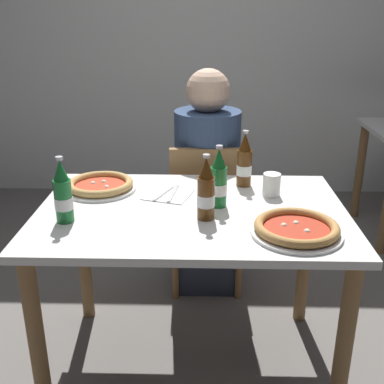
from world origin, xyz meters
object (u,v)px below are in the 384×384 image
(beer_bottle_left, at_px, (63,195))
(beer_bottle_extra, at_px, (206,192))
(dining_table_main, at_px, (192,235))
(beer_bottle_right, at_px, (219,181))
(pizza_margherita_near, at_px, (100,185))
(napkin_with_cutlery, at_px, (169,194))
(chair_behind_table, at_px, (207,210))
(diner_seated, at_px, (207,188))
(beer_bottle_center, at_px, (244,163))
(paper_cup, at_px, (272,185))
(pizza_marinara_far, at_px, (296,229))

(beer_bottle_left, distance_m, beer_bottle_extra, 0.51)
(dining_table_main, relative_size, beer_bottle_right, 4.86)
(pizza_margherita_near, xyz_separation_m, napkin_with_cutlery, (0.30, -0.05, -0.02))
(chair_behind_table, height_order, beer_bottle_extra, beer_bottle_extra)
(pizza_margherita_near, bearing_deg, diner_seated, 45.39)
(napkin_with_cutlery, bearing_deg, dining_table_main, -55.11)
(beer_bottle_center, bearing_deg, napkin_with_cutlery, -159.37)
(beer_bottle_right, bearing_deg, chair_behind_table, 93.77)
(beer_bottle_right, relative_size, napkin_with_cutlery, 1.10)
(dining_table_main, distance_m, chair_behind_table, 0.63)
(beer_bottle_left, relative_size, beer_bottle_center, 1.00)
(chair_behind_table, distance_m, paper_cup, 0.62)
(beer_bottle_center, bearing_deg, diner_seated, 111.85)
(beer_bottle_left, relative_size, beer_bottle_right, 1.00)
(dining_table_main, xyz_separation_m, beer_bottle_center, (0.22, 0.27, 0.22))
(chair_behind_table, bearing_deg, napkin_with_cutlery, 68.60)
(dining_table_main, bearing_deg, beer_bottle_right, 16.19)
(chair_behind_table, xyz_separation_m, beer_bottle_right, (0.04, -0.58, 0.37))
(diner_seated, bearing_deg, beer_bottle_extra, -90.69)
(pizza_marinara_far, bearing_deg, dining_table_main, 149.74)
(beer_bottle_left, xyz_separation_m, napkin_with_cutlery, (0.36, 0.27, -0.10))
(chair_behind_table, distance_m, pizza_margherita_near, 0.69)
(paper_cup, bearing_deg, pizza_marinara_far, -83.81)
(pizza_marinara_far, distance_m, beer_bottle_extra, 0.35)
(beer_bottle_center, bearing_deg, dining_table_main, -129.82)
(diner_seated, relative_size, pizza_margherita_near, 3.98)
(pizza_margherita_near, relative_size, napkin_with_cutlery, 1.35)
(dining_table_main, distance_m, beer_bottle_extra, 0.24)
(dining_table_main, bearing_deg, beer_bottle_extra, -58.21)
(chair_behind_table, relative_size, paper_cup, 8.95)
(beer_bottle_left, distance_m, beer_bottle_center, 0.79)
(diner_seated, relative_size, paper_cup, 12.73)
(pizza_marinara_far, distance_m, napkin_with_cutlery, 0.59)
(pizza_margherita_near, bearing_deg, dining_table_main, -25.88)
(chair_behind_table, height_order, diner_seated, diner_seated)
(dining_table_main, distance_m, napkin_with_cutlery, 0.21)
(dining_table_main, height_order, paper_cup, paper_cup)
(pizza_marinara_far, distance_m, beer_bottle_right, 0.37)
(beer_bottle_extra, relative_size, napkin_with_cutlery, 1.10)
(pizza_margherita_near, distance_m, pizza_marinara_far, 0.87)
(diner_seated, bearing_deg, beer_bottle_left, -123.52)
(diner_seated, relative_size, beer_bottle_extra, 4.89)
(paper_cup, bearing_deg, beer_bottle_extra, -139.01)
(paper_cup, bearing_deg, diner_seated, 117.27)
(pizza_marinara_far, xyz_separation_m, napkin_with_cutlery, (-0.47, 0.36, -0.02))
(beer_bottle_left, relative_size, beer_bottle_extra, 1.00)
(pizza_margherita_near, relative_size, paper_cup, 3.19)
(pizza_marinara_far, bearing_deg, beer_bottle_extra, 158.05)
(chair_behind_table, relative_size, pizza_margherita_near, 2.80)
(beer_bottle_center, distance_m, paper_cup, 0.17)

